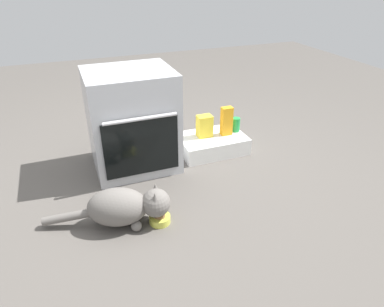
{
  "coord_description": "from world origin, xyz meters",
  "views": [
    {
      "loc": [
        -0.52,
        -1.97,
        1.39
      ],
      "look_at": [
        0.22,
        -0.05,
        0.25
      ],
      "focal_mm": 32.07,
      "sensor_mm": 36.0,
      "label": 1
    }
  ],
  "objects_px": {
    "oven": "(132,121)",
    "food_bowl": "(160,218)",
    "snack_bag": "(205,126)",
    "soda_can": "(236,125)",
    "juice_carton": "(227,121)",
    "pantry_cabinet": "(212,143)",
    "cat": "(125,206)"
  },
  "relations": [
    {
      "from": "pantry_cabinet",
      "to": "food_bowl",
      "type": "relative_size",
      "value": 4.2
    },
    {
      "from": "pantry_cabinet",
      "to": "cat",
      "type": "xyz_separation_m",
      "value": [
        -0.86,
        -0.67,
        0.06
      ]
    },
    {
      "from": "soda_can",
      "to": "cat",
      "type": "bearing_deg",
      "value": -147.94
    },
    {
      "from": "cat",
      "to": "pantry_cabinet",
      "type": "bearing_deg",
      "value": 54.7
    },
    {
      "from": "oven",
      "to": "juice_carton",
      "type": "distance_m",
      "value": 0.78
    },
    {
      "from": "food_bowl",
      "to": "soda_can",
      "type": "xyz_separation_m",
      "value": [
        0.9,
        0.74,
        0.17
      ]
    },
    {
      "from": "cat",
      "to": "snack_bag",
      "type": "xyz_separation_m",
      "value": [
        0.8,
        0.69,
        0.1
      ]
    },
    {
      "from": "oven",
      "to": "soda_can",
      "type": "bearing_deg",
      "value": 0.46
    },
    {
      "from": "pantry_cabinet",
      "to": "cat",
      "type": "height_order",
      "value": "cat"
    },
    {
      "from": "snack_bag",
      "to": "pantry_cabinet",
      "type": "bearing_deg",
      "value": -23.12
    },
    {
      "from": "food_bowl",
      "to": "juice_carton",
      "type": "xyz_separation_m",
      "value": [
        0.79,
        0.71,
        0.23
      ]
    },
    {
      "from": "pantry_cabinet",
      "to": "snack_bag",
      "type": "bearing_deg",
      "value": 156.88
    },
    {
      "from": "oven",
      "to": "juice_carton",
      "type": "xyz_separation_m",
      "value": [
        0.77,
        -0.02,
        -0.12
      ]
    },
    {
      "from": "soda_can",
      "to": "pantry_cabinet",
      "type": "bearing_deg",
      "value": -175.65
    },
    {
      "from": "pantry_cabinet",
      "to": "soda_can",
      "type": "relative_size",
      "value": 4.56
    },
    {
      "from": "oven",
      "to": "food_bowl",
      "type": "height_order",
      "value": "oven"
    },
    {
      "from": "oven",
      "to": "pantry_cabinet",
      "type": "bearing_deg",
      "value": -0.92
    },
    {
      "from": "pantry_cabinet",
      "to": "snack_bag",
      "type": "distance_m",
      "value": 0.17
    },
    {
      "from": "juice_carton",
      "to": "food_bowl",
      "type": "bearing_deg",
      "value": -137.97
    },
    {
      "from": "snack_bag",
      "to": "soda_can",
      "type": "xyz_separation_m",
      "value": [
        0.29,
        -0.01,
        -0.03
      ]
    },
    {
      "from": "pantry_cabinet",
      "to": "juice_carton",
      "type": "xyz_separation_m",
      "value": [
        0.12,
        -0.01,
        0.19
      ]
    },
    {
      "from": "cat",
      "to": "soda_can",
      "type": "xyz_separation_m",
      "value": [
        1.09,
        0.68,
        0.07
      ]
    },
    {
      "from": "cat",
      "to": "soda_can",
      "type": "bearing_deg",
      "value": 49.09
    },
    {
      "from": "cat",
      "to": "soda_can",
      "type": "distance_m",
      "value": 1.29
    },
    {
      "from": "oven",
      "to": "juice_carton",
      "type": "height_order",
      "value": "oven"
    },
    {
      "from": "soda_can",
      "to": "food_bowl",
      "type": "bearing_deg",
      "value": -140.44
    },
    {
      "from": "food_bowl",
      "to": "juice_carton",
      "type": "bearing_deg",
      "value": 42.03
    },
    {
      "from": "food_bowl",
      "to": "cat",
      "type": "xyz_separation_m",
      "value": [
        -0.19,
        0.06,
        0.1
      ]
    },
    {
      "from": "food_bowl",
      "to": "cat",
      "type": "height_order",
      "value": "cat"
    },
    {
      "from": "food_bowl",
      "to": "pantry_cabinet",
      "type": "bearing_deg",
      "value": 47.25
    },
    {
      "from": "pantry_cabinet",
      "to": "snack_bag",
      "type": "height_order",
      "value": "snack_bag"
    },
    {
      "from": "oven",
      "to": "cat",
      "type": "bearing_deg",
      "value": -107.59
    }
  ]
}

